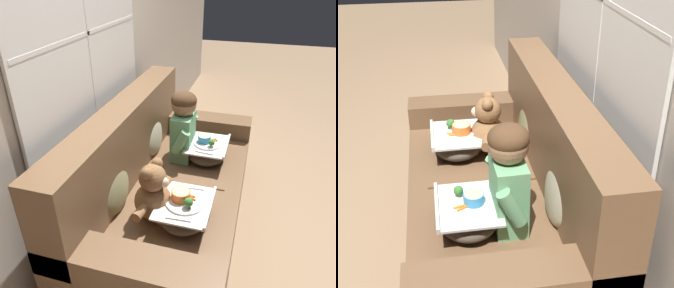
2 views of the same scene
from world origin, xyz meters
The scene contains 9 objects.
ground_plane centered at (0.00, 0.00, 0.00)m, with size 14.00×14.00×0.00m, color #8E7051.
wall_back_with_window centered at (0.00, 0.61, 1.31)m, with size 8.00×0.08×2.60m.
couch centered at (0.00, 0.08, 0.34)m, with size 1.94×0.95×0.98m.
throw_pillow_behind_child centered at (0.38, 0.29, 0.60)m, with size 0.38×0.18×0.39m.
throw_pillow_behind_teddy centered at (-0.38, 0.29, 0.60)m, with size 0.37×0.18×0.39m.
child_figure centered at (0.38, 0.03, 0.73)m, with size 0.39×0.20×0.55m.
teddy_bear centered at (-0.38, 0.02, 0.59)m, with size 0.42×0.30×0.39m.
lap_tray_child centered at (0.38, -0.17, 0.51)m, with size 0.38×0.32×0.21m.
lap_tray_teddy centered at (-0.38, -0.17, 0.51)m, with size 0.39×0.32×0.22m.
Camera 1 is at (-1.87, -0.50, 1.82)m, focal length 35.00 mm.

